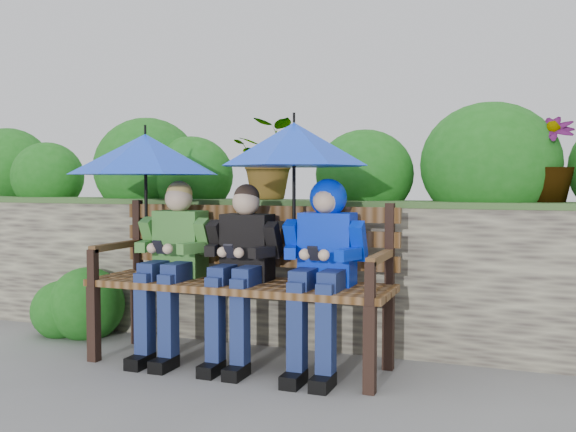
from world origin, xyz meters
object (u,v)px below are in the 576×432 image
at_px(boy_left, 173,257).
at_px(boy_right, 323,256).
at_px(umbrella_left, 145,154).
at_px(park_bench, 243,271).
at_px(umbrella_right, 294,144).
at_px(boy_middle, 241,262).

relative_size(boy_left, boy_right, 0.99).
bearing_deg(umbrella_left, park_bench, 3.46).
height_order(boy_right, umbrella_right, umbrella_right).
xyz_separation_m(park_bench, boy_right, (0.56, -0.08, 0.13)).
distance_m(park_bench, umbrella_left, 1.03).
bearing_deg(umbrella_right, boy_right, -15.80).
bearing_deg(boy_right, boy_left, -179.35).
xyz_separation_m(boy_middle, boy_right, (0.54, 0.01, 0.06)).
height_order(park_bench, boy_left, boy_left).
bearing_deg(park_bench, umbrella_right, -3.63).
bearing_deg(boy_middle, park_bench, 105.38).
bearing_deg(boy_right, park_bench, 171.77).
xyz_separation_m(boy_left, boy_right, (1.03, 0.01, 0.05)).
height_order(umbrella_left, umbrella_right, umbrella_right).
distance_m(park_bench, umbrella_right, 0.88).
height_order(boy_left, boy_right, boy_right).
bearing_deg(boy_left, umbrella_right, 4.92).
xyz_separation_m(park_bench, boy_middle, (0.02, -0.09, 0.07)).
relative_size(boy_middle, umbrella_right, 1.23).
xyz_separation_m(boy_middle, umbrella_right, (0.33, 0.07, 0.73)).
xyz_separation_m(boy_middle, umbrella_left, (-0.72, 0.05, 0.68)).
bearing_deg(park_bench, boy_right, -8.23).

